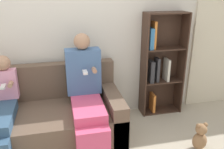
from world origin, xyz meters
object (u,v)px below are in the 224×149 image
at_px(couch, 49,119).
at_px(teddy_bear, 200,137).
at_px(child_seated, 3,110).
at_px(bookshelf, 160,64).
at_px(adult_seated, 86,90).

relative_size(couch, teddy_bear, 5.08).
xyz_separation_m(child_seated, bookshelf, (2.01, 0.49, 0.22)).
bearing_deg(child_seated, adult_seated, 3.85).
distance_m(bookshelf, teddy_bear, 1.13).
relative_size(adult_seated, teddy_bear, 3.69).
distance_m(child_seated, bookshelf, 2.08).
relative_size(bookshelf, teddy_bear, 4.26).
xyz_separation_m(adult_seated, child_seated, (-0.91, -0.06, -0.11)).
xyz_separation_m(couch, teddy_bear, (1.67, -0.61, -0.11)).
height_order(couch, teddy_bear, couch).
xyz_separation_m(couch, bookshelf, (1.56, 0.36, 0.46)).
bearing_deg(teddy_bear, child_seated, 167.44).
xyz_separation_m(child_seated, teddy_bear, (2.12, -0.47, -0.36)).
bearing_deg(teddy_bear, couch, 160.02).
distance_m(couch, adult_seated, 0.58).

